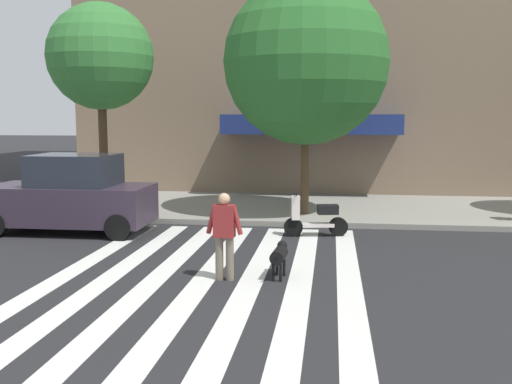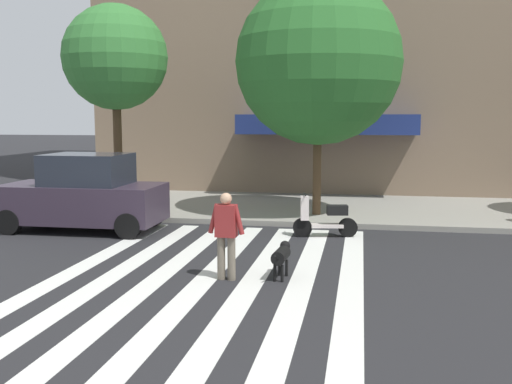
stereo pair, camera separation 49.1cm
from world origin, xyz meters
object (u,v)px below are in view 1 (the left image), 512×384
parked_scooter (316,218)px  dog_on_leash (279,255)px  street_tree_middle (306,62)px  parked_car_behind_first (71,196)px  street_tree_nearest (100,57)px  pedestrian_dog_walker (224,231)px

parked_scooter → dog_on_leash: bearing=-98.2°
parked_scooter → street_tree_middle: (-0.41, 2.54, 4.11)m
dog_on_leash → parked_car_behind_first: bearing=147.5°
parked_car_behind_first → street_tree_middle: bearing=25.1°
street_tree_middle → parked_scooter: bearing=-80.8°
parked_car_behind_first → street_tree_nearest: size_ratio=0.68×
parked_car_behind_first → dog_on_leash: bearing=-32.5°
street_tree_nearest → dog_on_leash: 9.73m
street_tree_middle → dog_on_leash: 7.72m
parked_scooter → street_tree_nearest: bearing=160.0°
parked_car_behind_first → street_tree_middle: street_tree_middle is taller
parked_scooter → street_tree_middle: 4.84m
street_tree_middle → pedestrian_dog_walker: (-1.16, -6.80, -3.66)m
street_tree_nearest → dog_on_leash: (5.96, -6.35, -4.34)m
parked_car_behind_first → parked_scooter: parked_car_behind_first is taller
parked_car_behind_first → pedestrian_dog_walker: (4.82, -4.00, -0.03)m
street_tree_nearest → dog_on_leash: size_ratio=6.28×
parked_car_behind_first → street_tree_nearest: (-0.15, 2.64, 3.82)m
parked_scooter → street_tree_nearest: (-6.53, 2.38, 4.30)m
parked_car_behind_first → dog_on_leash: (5.81, -3.71, -0.52)m
parked_car_behind_first → parked_scooter: (6.39, 0.26, -0.48)m
parked_car_behind_first → street_tree_nearest: street_tree_nearest is taller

